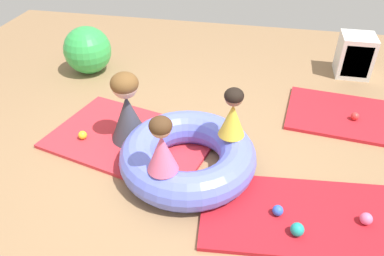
{
  "coord_description": "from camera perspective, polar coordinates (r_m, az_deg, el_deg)",
  "views": [
    {
      "loc": [
        0.67,
        -2.67,
        2.46
      ],
      "look_at": [
        0.1,
        0.19,
        0.36
      ],
      "focal_mm": 35.07,
      "sensor_mm": 36.0,
      "label": 1
    }
  ],
  "objects": [
    {
      "name": "gym_mat_near_right",
      "position": [
        3.37,
        16.84,
        -12.69
      ],
      "size": [
        1.82,
        1.01,
        0.04
      ],
      "primitive_type": "cube",
      "rotation": [
        0.0,
        0.0,
        0.09
      ],
      "color": "#B21923",
      "rests_on": "ground"
    },
    {
      "name": "ground_plane",
      "position": [
        3.69,
        -2.07,
        -6.0
      ],
      "size": [
        8.0,
        8.0,
        0.0
      ],
      "primitive_type": "plane",
      "color": "#93704C"
    },
    {
      "name": "play_ball_blue",
      "position": [
        3.26,
        12.92,
        -12.12
      ],
      "size": [
        0.09,
        0.09,
        0.09
      ],
      "primitive_type": "sphere",
      "color": "blue",
      "rests_on": "gym_mat_near_right"
    },
    {
      "name": "storage_cube",
      "position": [
        5.63,
        23.54,
        10.0
      ],
      "size": [
        0.44,
        0.44,
        0.56
      ],
      "color": "silver",
      "rests_on": "ground"
    },
    {
      "name": "inflatable_cushion",
      "position": [
        3.55,
        -0.64,
        -4.27
      ],
      "size": [
        1.29,
        1.29,
        0.35
      ],
      "primitive_type": "torus",
      "color": "#6070E5",
      "rests_on": "ground"
    },
    {
      "name": "play_ball_red",
      "position": [
        4.63,
        23.55,
        1.65
      ],
      "size": [
        0.09,
        0.09,
        0.09
      ],
      "primitive_type": "sphere",
      "color": "red",
      "rests_on": "gym_mat_far_left"
    },
    {
      "name": "adult_seated",
      "position": [
        3.84,
        -9.81,
        2.98
      ],
      "size": [
        0.47,
        0.47,
        0.77
      ],
      "rotation": [
        0.0,
        0.0,
        4.48
      ],
      "color": "#383842",
      "rests_on": "gym_mat_near_left"
    },
    {
      "name": "exercise_ball_large",
      "position": [
        5.44,
        -15.6,
        11.34
      ],
      "size": [
        0.65,
        0.65,
        0.65
      ],
      "primitive_type": "sphere",
      "color": "green",
      "rests_on": "ground"
    },
    {
      "name": "play_ball_yellow",
      "position": [
        4.12,
        -16.31,
        -1.04
      ],
      "size": [
        0.09,
        0.09,
        0.09
      ],
      "primitive_type": "sphere",
      "color": "yellow",
      "rests_on": "gym_mat_near_left"
    },
    {
      "name": "gym_mat_near_left",
      "position": [
        4.06,
        -9.26,
        -1.67
      ],
      "size": [
        1.9,
        1.47,
        0.04
      ],
      "primitive_type": "cube",
      "rotation": [
        0.0,
        0.0,
        -0.25
      ],
      "color": "red",
      "rests_on": "ground"
    },
    {
      "name": "play_ball_teal",
      "position": [
        3.15,
        15.72,
        -14.63
      ],
      "size": [
        0.11,
        0.11,
        0.11
      ],
      "primitive_type": "sphere",
      "color": "teal",
      "rests_on": "gym_mat_near_right"
    },
    {
      "name": "gym_mat_far_left",
      "position": [
        4.73,
        22.59,
        1.7
      ],
      "size": [
        1.46,
        1.1,
        0.04
      ],
      "primitive_type": "cube",
      "rotation": [
        0.0,
        0.0,
        -0.11
      ],
      "color": "red",
      "rests_on": "ground"
    },
    {
      "name": "child_in_yellow",
      "position": [
        3.42,
        6.22,
        2.28
      ],
      "size": [
        0.31,
        0.31,
        0.49
      ],
      "rotation": [
        0.0,
        0.0,
        1.3
      ],
      "color": "yellow",
      "rests_on": "inflatable_cushion"
    },
    {
      "name": "play_ball_pink",
      "position": [
        3.42,
        24.97,
        -12.4
      ],
      "size": [
        0.1,
        0.1,
        0.1
      ],
      "primitive_type": "sphere",
      "color": "pink",
      "rests_on": "gym_mat_near_right"
    },
    {
      "name": "child_in_pink",
      "position": [
        3.0,
        -4.63,
        -2.62
      ],
      "size": [
        0.28,
        0.28,
        0.52
      ],
      "rotation": [
        0.0,
        0.0,
        0.08
      ],
      "color": "#E5608E",
      "rests_on": "inflatable_cushion"
    }
  ]
}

